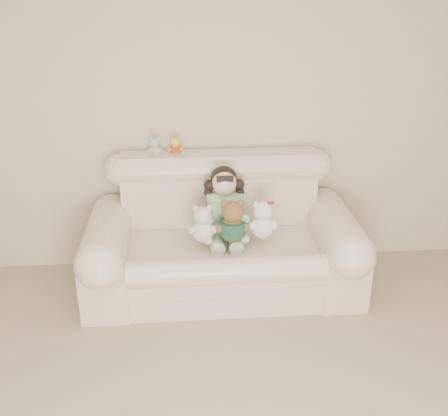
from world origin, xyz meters
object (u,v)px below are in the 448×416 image
sofa (223,231)px  cream_teddy (203,220)px  seated_child (224,203)px  brown_teddy (233,217)px  white_cat (262,216)px

sofa → cream_teddy: 0.26m
sofa → seated_child: 0.21m
brown_teddy → white_cat: 0.23m
sofa → white_cat: bearing=-19.7°
seated_child → brown_teddy: bearing=-81.2°
sofa → brown_teddy: 0.24m
white_cat → seated_child: bearing=168.8°
sofa → seated_child: (0.02, 0.08, 0.20)m
sofa → seated_child: size_ratio=3.59×
sofa → white_cat: sofa is taller
brown_teddy → cream_teddy: brown_teddy is taller
seated_child → cream_teddy: seated_child is taller
seated_child → brown_teddy: seated_child is taller
brown_teddy → white_cat: brown_teddy is taller
seated_child → white_cat: seated_child is taller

